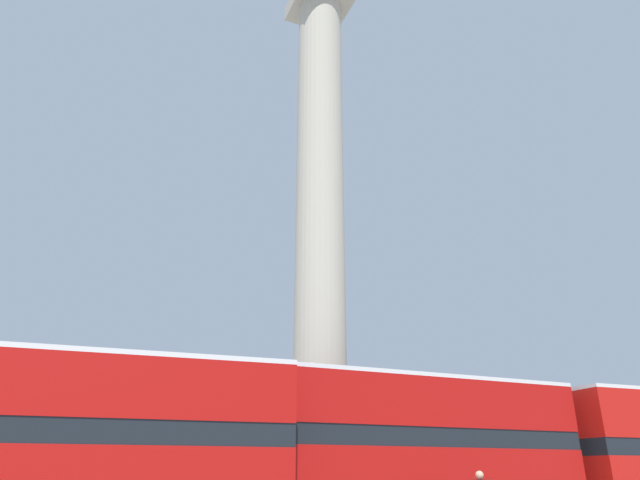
% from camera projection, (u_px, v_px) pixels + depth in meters
% --- Properties ---
extents(monument_column, '(5.88, 5.88, 26.38)m').
position_uv_depth(monument_column, '(320.00, 262.00, 24.76)').
color(monument_column, '#ADA593').
rests_on(monument_column, ground_plane).
extents(bus_b, '(10.08, 2.92, 4.33)m').
position_uv_depth(bus_b, '(427.00, 443.00, 17.46)').
color(bus_b, '#A80F0C').
rests_on(bus_b, ground_plane).
extents(bus_c, '(10.50, 3.23, 4.19)m').
position_uv_depth(bus_c, '(65.00, 437.00, 13.12)').
color(bus_c, '#A80F0C').
rests_on(bus_c, ground_plane).
extents(equestrian_statue, '(4.61, 4.20, 5.62)m').
position_uv_depth(equestrian_statue, '(430.00, 475.00, 29.60)').
color(equestrian_statue, '#ADA593').
rests_on(equestrian_statue, ground_plane).
extents(street_lamp, '(0.48, 0.48, 5.01)m').
position_uv_depth(street_lamp, '(312.00, 421.00, 18.53)').
color(street_lamp, black).
rests_on(street_lamp, ground_plane).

